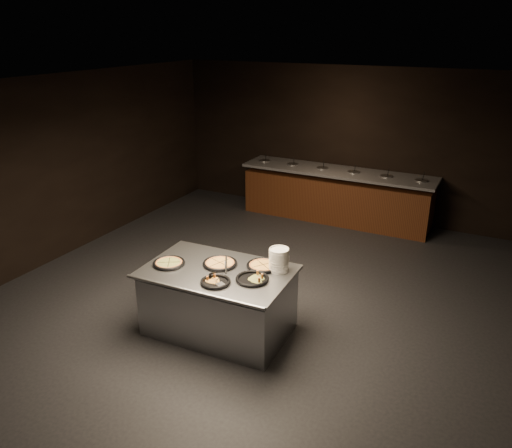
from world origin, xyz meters
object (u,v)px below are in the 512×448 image
object	(u,v)px
serving_counter	(219,302)
pan_cheese_whole	(220,263)
plate_stack	(279,260)
pan_veggie_whole	(169,263)

from	to	relation	value
serving_counter	pan_cheese_whole	distance (m)	0.48
plate_stack	pan_veggie_whole	world-z (taller)	plate_stack
pan_cheese_whole	serving_counter	bearing A→B (deg)	-69.94
pan_veggie_whole	plate_stack	bearing A→B (deg)	19.89
plate_stack	pan_veggie_whole	bearing A→B (deg)	-160.11
pan_veggie_whole	pan_cheese_whole	xyz separation A→B (m)	(0.56, 0.28, 0.00)
serving_counter	pan_cheese_whole	world-z (taller)	pan_cheese_whole
plate_stack	pan_veggie_whole	distance (m)	1.36
plate_stack	pan_cheese_whole	bearing A→B (deg)	-165.59
pan_veggie_whole	serving_counter	bearing A→B (deg)	13.73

